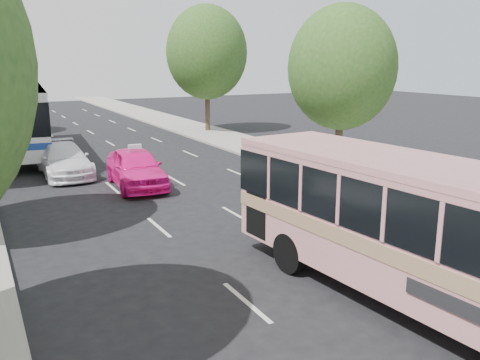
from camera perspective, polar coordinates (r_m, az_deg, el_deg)
ground at (r=14.34m, az=3.56°, el=-8.71°), size 120.00×120.00×0.00m
sidewalk_right at (r=35.33m, az=-1.67°, el=4.69°), size 4.00×90.00×0.12m
tree_right_near at (r=24.88m, az=11.62°, el=12.69°), size 5.10×5.10×7.95m
tree_right_far at (r=38.74m, az=-3.62°, el=14.44°), size 6.00×6.00×9.35m
pink_bus at (r=11.55m, az=19.85°, el=-4.31°), size 3.51×10.44×3.27m
pink_taxi at (r=22.34m, az=-11.61°, el=1.35°), size 2.32×5.05×1.68m
white_pickup at (r=25.46m, az=-19.15°, el=2.14°), size 2.10×5.17×1.50m
tour_coach_front at (r=32.00m, az=-23.59°, el=6.80°), size 3.96×13.16×3.88m
taxi_roof_sign at (r=22.17m, az=-11.72°, el=3.70°), size 0.56×0.22×0.18m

